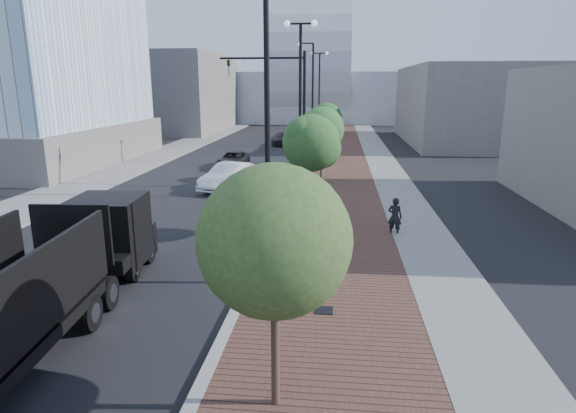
# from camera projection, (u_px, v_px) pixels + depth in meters

# --- Properties ---
(sidewalk) EXTENTS (7.00, 140.00, 0.12)m
(sidewalk) POSITION_uv_depth(u_px,v_px,m) (347.00, 153.00, 43.83)
(sidewalk) COLOR #4C2D23
(sidewalk) RESTS_ON ground
(concrete_strip) EXTENTS (2.40, 140.00, 0.13)m
(concrete_strip) POSITION_uv_depth(u_px,v_px,m) (377.00, 153.00, 43.56)
(concrete_strip) COLOR slate
(concrete_strip) RESTS_ON ground
(curb) EXTENTS (0.30, 140.00, 0.14)m
(curb) POSITION_uv_depth(u_px,v_px,m) (309.00, 152.00, 44.18)
(curb) COLOR gray
(curb) RESTS_ON ground
(west_sidewalk) EXTENTS (4.00, 140.00, 0.12)m
(west_sidewalk) POSITION_uv_depth(u_px,v_px,m) (172.00, 150.00, 45.50)
(west_sidewalk) COLOR slate
(west_sidewalk) RESTS_ON ground
(dump_truck) EXTENTS (3.19, 13.44, 2.97)m
(dump_truck) POSITION_uv_depth(u_px,v_px,m) (61.00, 277.00, 12.47)
(dump_truck) COLOR black
(dump_truck) RESTS_ON ground
(white_sedan) EXTENTS (3.03, 5.00, 1.56)m
(white_sedan) POSITION_uv_depth(u_px,v_px,m) (230.00, 176.00, 28.68)
(white_sedan) COLOR silver
(white_sedan) RESTS_ON ground
(dark_car_mid) EXTENTS (2.12, 4.39, 1.21)m
(dark_car_mid) POSITION_uv_depth(u_px,v_px,m) (233.00, 160.00, 36.10)
(dark_car_mid) COLOR black
(dark_car_mid) RESTS_ON ground
(dark_car_far) EXTENTS (3.30, 4.91, 1.32)m
(dark_car_far) POSITION_uv_depth(u_px,v_px,m) (287.00, 139.00, 49.81)
(dark_car_far) COLOR black
(dark_car_far) RESTS_ON ground
(pedestrian) EXTENTS (0.68, 0.56, 1.61)m
(pedestrian) POSITION_uv_depth(u_px,v_px,m) (395.00, 217.00, 19.82)
(pedestrian) COLOR black
(pedestrian) RESTS_ON ground
(streetlight_1) EXTENTS (1.44, 0.56, 9.21)m
(streetlight_1) POSITION_uv_depth(u_px,v_px,m) (264.00, 146.00, 14.16)
(streetlight_1) COLOR black
(streetlight_1) RESTS_ON ground
(streetlight_2) EXTENTS (1.72, 0.56, 9.28)m
(streetlight_2) POSITION_uv_depth(u_px,v_px,m) (300.00, 109.00, 25.60)
(streetlight_2) COLOR black
(streetlight_2) RESTS_ON ground
(streetlight_3) EXTENTS (1.44, 0.56, 9.21)m
(streetlight_3) POSITION_uv_depth(u_px,v_px,m) (311.00, 108.00, 37.30)
(streetlight_3) COLOR black
(streetlight_3) RESTS_ON ground
(streetlight_4) EXTENTS (1.72, 0.56, 9.28)m
(streetlight_4) POSITION_uv_depth(u_px,v_px,m) (319.00, 98.00, 48.74)
(streetlight_4) COLOR black
(streetlight_4) RESTS_ON ground
(traffic_mast) EXTENTS (5.09, 0.20, 8.00)m
(traffic_mast) POSITION_uv_depth(u_px,v_px,m) (289.00, 104.00, 28.54)
(traffic_mast) COLOR black
(traffic_mast) RESTS_ON ground
(tree_0) EXTENTS (2.78, 2.78, 4.80)m
(tree_0) POSITION_uv_depth(u_px,v_px,m) (277.00, 241.00, 8.52)
(tree_0) COLOR #382619
(tree_0) RESTS_ON ground
(tree_1) EXTENTS (2.34, 2.28, 4.99)m
(tree_1) POSITION_uv_depth(u_px,v_px,m) (312.00, 143.00, 19.01)
(tree_1) COLOR #382619
(tree_1) RESTS_ON ground
(tree_2) EXTENTS (2.85, 2.85, 4.76)m
(tree_2) POSITION_uv_depth(u_px,v_px,m) (323.00, 129.00, 30.71)
(tree_2) COLOR #382619
(tree_2) RESTS_ON ground
(tree_3) EXTENTS (2.67, 2.67, 4.58)m
(tree_3) POSITION_uv_depth(u_px,v_px,m) (327.00, 118.00, 42.30)
(tree_3) COLOR #382619
(tree_3) RESTS_ON ground
(tower_podium) EXTENTS (19.00, 19.00, 3.00)m
(tower_podium) POSITION_uv_depth(u_px,v_px,m) (5.00, 144.00, 38.55)
(tower_podium) COLOR #66605C
(tower_podium) RESTS_ON ground
(convention_center) EXTENTS (50.00, 30.00, 50.00)m
(convention_center) POSITION_uv_depth(u_px,v_px,m) (314.00, 85.00, 86.30)
(convention_center) COLOR #9DA2A7
(convention_center) RESTS_ON ground
(commercial_block_nw) EXTENTS (14.00, 20.00, 10.00)m
(commercial_block_nw) POSITION_uv_depth(u_px,v_px,m) (170.00, 93.00, 64.27)
(commercial_block_nw) COLOR slate
(commercial_block_nw) RESTS_ON ground
(commercial_block_ne) EXTENTS (12.00, 22.00, 8.00)m
(commercial_block_ne) POSITION_uv_depth(u_px,v_px,m) (465.00, 105.00, 51.23)
(commercial_block_ne) COLOR #625D58
(commercial_block_ne) RESTS_ON ground
(utility_cover_1) EXTENTS (0.50, 0.50, 0.02)m
(utility_cover_1) POSITION_uv_depth(u_px,v_px,m) (324.00, 310.00, 13.08)
(utility_cover_1) COLOR black
(utility_cover_1) RESTS_ON sidewalk
(utility_cover_2) EXTENTS (0.50, 0.50, 0.02)m
(utility_cover_2) POSITION_uv_depth(u_px,v_px,m) (331.00, 209.00, 23.68)
(utility_cover_2) COLOR black
(utility_cover_2) RESTS_ON sidewalk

